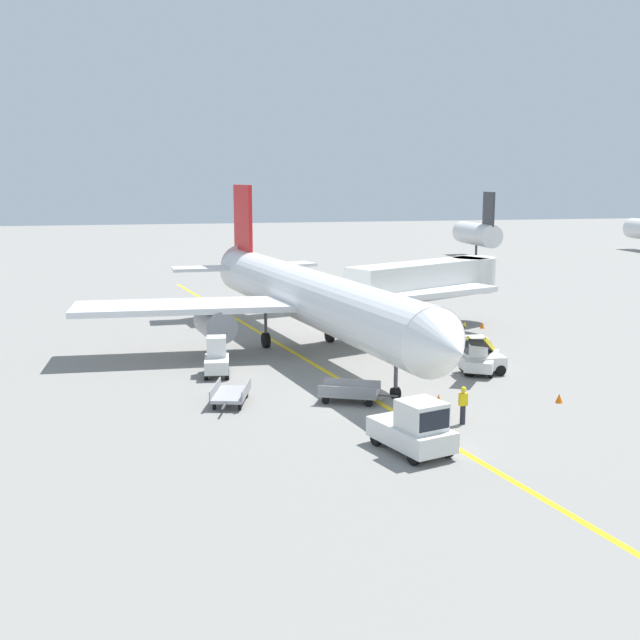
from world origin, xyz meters
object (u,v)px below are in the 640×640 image
(ground_crew_marshaller, at_px, (463,404))
(belt_loader_aft_hold, at_px, (482,358))
(baggage_cart_empty_trailing, at_px, (231,394))
(safety_cone_nose_left, at_px, (491,344))
(belt_loader_forward_hold, at_px, (444,343))
(airliner, at_px, (306,296))
(safety_cone_wingtip_left, at_px, (439,399))
(baggage_tug_near_wing, at_px, (480,357))
(safety_cone_wingtip_right, at_px, (482,325))
(baggage_cart_loaded, at_px, (350,392))
(jet_bridge, at_px, (434,280))
(safety_cone_nose_right, at_px, (559,398))
(pushback_tug, at_px, (415,428))
(baggage_tug_by_cargo_door, at_px, (217,359))

(ground_crew_marshaller, bearing_deg, belt_loader_aft_hold, 61.25)
(baggage_cart_empty_trailing, relative_size, safety_cone_nose_left, 8.71)
(belt_loader_forward_hold, relative_size, safety_cone_nose_left, 11.65)
(airliner, distance_m, belt_loader_forward_hold, 8.94)
(belt_loader_forward_hold, distance_m, ground_crew_marshaller, 13.36)
(safety_cone_wingtip_left, bearing_deg, safety_cone_nose_left, 55.01)
(baggage_tug_near_wing, distance_m, belt_loader_forward_hold, 4.54)
(baggage_tug_near_wing, relative_size, safety_cone_wingtip_right, 5.72)
(baggage_cart_empty_trailing, bearing_deg, baggage_cart_loaded, -9.71)
(baggage_cart_empty_trailing, bearing_deg, belt_loader_forward_hold, 28.29)
(baggage_tug_near_wing, xyz_separation_m, safety_cone_nose_left, (3.48, 6.15, -0.71))
(jet_bridge, distance_m, safety_cone_nose_left, 7.58)
(safety_cone_wingtip_left, bearing_deg, baggage_cart_loaded, 164.47)
(belt_loader_aft_hold, xyz_separation_m, safety_cone_nose_left, (3.18, 5.76, -0.56))
(airliner, height_order, safety_cone_wingtip_right, airliner)
(airliner, xyz_separation_m, baggage_cart_empty_trailing, (-5.93, -11.00, -2.95))
(airliner, bearing_deg, baggage_cart_loaded, -91.46)
(belt_loader_aft_hold, xyz_separation_m, safety_cone_nose_right, (1.13, -6.47, -0.56))
(baggage_tug_near_wing, relative_size, ground_crew_marshaller, 1.48)
(ground_crew_marshaller, bearing_deg, pushback_tug, -137.59)
(pushback_tug, relative_size, ground_crew_marshaller, 2.35)
(safety_cone_wingtip_left, bearing_deg, pushback_tug, -118.62)
(pushback_tug, xyz_separation_m, baggage_cart_empty_trailing, (-6.31, 8.37, -0.53))
(pushback_tug, relative_size, safety_cone_nose_left, 9.10)
(airliner, height_order, baggage_tug_near_wing, airliner)
(jet_bridge, height_order, baggage_tug_near_wing, jet_bridge)
(airliner, xyz_separation_m, ground_crew_marshaller, (3.65, -16.38, -2.51))
(safety_cone_wingtip_left, bearing_deg, belt_loader_forward_hold, 67.42)
(belt_loader_aft_hold, distance_m, safety_cone_nose_left, 6.61)
(baggage_tug_by_cargo_door, height_order, safety_cone_nose_left, baggage_tug_by_cargo_door)
(pushback_tug, distance_m, baggage_cart_empty_trailing, 10.49)
(baggage_tug_by_cargo_door, xyz_separation_m, belt_loader_aft_hold, (14.45, -2.44, -0.15))
(belt_loader_forward_hold, relative_size, ground_crew_marshaller, 3.02)
(baggage_cart_empty_trailing, bearing_deg, belt_loader_aft_hold, 12.65)
(airliner, relative_size, pushback_tug, 8.80)
(safety_cone_wingtip_left, bearing_deg, airliner, 106.14)
(belt_loader_forward_hold, distance_m, safety_cone_wingtip_right, 9.83)
(jet_bridge, bearing_deg, baggage_tug_by_cargo_door, -148.37)
(baggage_cart_loaded, bearing_deg, baggage_cart_empty_trailing, 170.29)
(airliner, distance_m, jet_bridge, 11.15)
(baggage_cart_empty_trailing, distance_m, safety_cone_nose_right, 15.76)
(baggage_cart_loaded, bearing_deg, belt_loader_aft_hold, 25.70)
(airliner, distance_m, baggage_cart_empty_trailing, 12.84)
(safety_cone_nose_left, bearing_deg, ground_crew_marshaller, -118.82)
(safety_cone_wingtip_right, bearing_deg, pushback_tug, -119.58)
(pushback_tug, xyz_separation_m, safety_cone_wingtip_left, (3.42, 6.26, -0.77))
(airliner, xyz_separation_m, safety_cone_nose_left, (11.54, -2.03, -3.20))
(airliner, relative_size, belt_loader_forward_hold, 6.87)
(baggage_cart_loaded, bearing_deg, safety_cone_wingtip_left, -15.53)
(safety_cone_nose_right, bearing_deg, belt_loader_aft_hold, 99.88)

